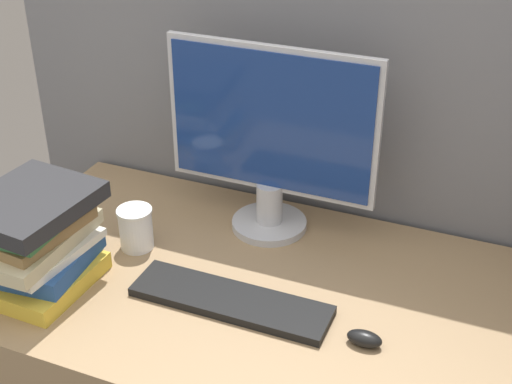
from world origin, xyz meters
name	(u,v)px	position (x,y,z in m)	size (l,w,h in m)	color
cubicle_panel_rear	(326,183)	(0.00, 0.83, 0.84)	(1.85, 0.04, 1.68)	slate
monitor	(271,142)	(-0.10, 0.65, 1.02)	(0.54, 0.20, 0.50)	#B7B7BC
keyboard	(231,301)	(-0.06, 0.31, 0.79)	(0.46, 0.12, 0.02)	black
mouse	(364,339)	(0.25, 0.30, 0.79)	(0.08, 0.04, 0.03)	black
coffee_cup	(136,228)	(-0.37, 0.43, 0.83)	(0.09, 0.09, 0.11)	white
book_stack	(33,239)	(-0.51, 0.22, 0.89)	(0.27, 0.31, 0.23)	gold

